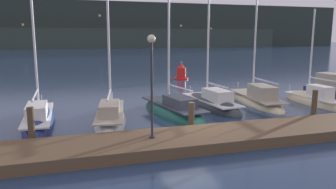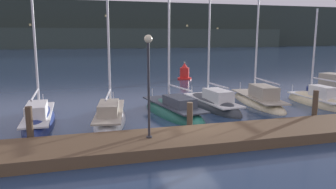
# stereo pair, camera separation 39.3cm
# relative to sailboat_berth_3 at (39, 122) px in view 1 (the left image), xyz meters

# --- Properties ---
(ground_plane) EXTENTS (400.00, 400.00, 0.00)m
(ground_plane) POSITION_rel_sailboat_berth_3_xyz_m (7.03, -3.62, -0.11)
(ground_plane) COLOR navy
(dock) EXTENTS (34.55, 2.80, 0.45)m
(dock) POSITION_rel_sailboat_berth_3_xyz_m (7.03, -5.43, 0.11)
(dock) COLOR brown
(dock) RESTS_ON ground
(mooring_pile_1) EXTENTS (0.28, 0.28, 1.68)m
(mooring_pile_1) POSITION_rel_sailboat_berth_3_xyz_m (0.04, -3.78, 0.73)
(mooring_pile_1) COLOR #4C3D2D
(mooring_pile_1) RESTS_ON ground
(mooring_pile_2) EXTENTS (0.28, 0.28, 1.46)m
(mooring_pile_2) POSITION_rel_sailboat_berth_3_xyz_m (7.03, -3.78, 0.62)
(mooring_pile_2) COLOR #4C3D2D
(mooring_pile_2) RESTS_ON ground
(mooring_pile_3) EXTENTS (0.28, 0.28, 1.72)m
(mooring_pile_3) POSITION_rel_sailboat_berth_3_xyz_m (14.02, -3.78, 0.75)
(mooring_pile_3) COLOR #4C3D2D
(mooring_pile_3) RESTS_ON ground
(sailboat_berth_3) EXTENTS (1.63, 6.90, 9.42)m
(sailboat_berth_3) POSITION_rel_sailboat_berth_3_xyz_m (0.00, 0.00, 0.00)
(sailboat_berth_3) COLOR navy
(sailboat_berth_3) RESTS_ON ground
(sailboat_berth_4) EXTENTS (2.74, 7.01, 8.72)m
(sailboat_berth_4) POSITION_rel_sailboat_berth_3_xyz_m (3.64, -0.58, 0.02)
(sailboat_berth_4) COLOR white
(sailboat_berth_4) RESTS_ON ground
(sailboat_berth_5) EXTENTS (2.99, 6.82, 10.47)m
(sailboat_berth_5) POSITION_rel_sailboat_berth_3_xyz_m (7.32, -0.13, -0.00)
(sailboat_berth_5) COLOR #195647
(sailboat_berth_5) RESTS_ON ground
(sailboat_berth_6) EXTENTS (2.44, 6.64, 10.69)m
(sailboat_berth_6) POSITION_rel_sailboat_berth_3_xyz_m (10.28, 1.10, 0.01)
(sailboat_berth_6) COLOR #2D3338
(sailboat_berth_6) RESTS_ON ground
(sailboat_berth_7) EXTENTS (2.77, 7.27, 9.57)m
(sailboat_berth_7) POSITION_rel_sailboat_berth_3_xyz_m (13.78, 1.37, 0.05)
(sailboat_berth_7) COLOR beige
(sailboat_berth_7) RESTS_ON ground
(sailboat_berth_8) EXTENTS (1.48, 5.46, 7.10)m
(sailboat_berth_8) POSITION_rel_sailboat_berth_3_xyz_m (17.33, 0.10, 0.01)
(sailboat_berth_8) COLOR beige
(sailboat_berth_8) RESTS_ON ground
(channel_buoy) EXTENTS (1.48, 1.48, 1.86)m
(channel_buoy) POSITION_rel_sailboat_berth_3_xyz_m (13.11, 14.97, 0.57)
(channel_buoy) COLOR red
(channel_buoy) RESTS_ON ground
(dock_lamppost) EXTENTS (0.32, 0.32, 4.12)m
(dock_lamppost) POSITION_rel_sailboat_berth_3_xyz_m (4.72, -5.38, 3.09)
(dock_lamppost) COLOR #2D2D33
(dock_lamppost) RESTS_ON dock
(hillside_backdrop) EXTENTS (240.00, 23.00, 18.29)m
(hillside_backdrop) POSITION_rel_sailboat_berth_3_xyz_m (8.29, 122.19, 8.31)
(hillside_backdrop) COLOR #28332D
(hillside_backdrop) RESTS_ON ground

